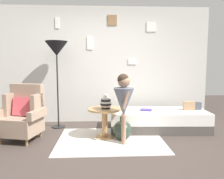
% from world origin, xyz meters
% --- Properties ---
extents(ground_plane, '(12.00, 12.00, 0.00)m').
position_xyz_m(ground_plane, '(0.00, 0.00, 0.00)').
color(ground_plane, '#423833').
extents(gallery_wall, '(4.80, 0.12, 2.60)m').
position_xyz_m(gallery_wall, '(0.00, 1.95, 1.30)').
color(gallery_wall, beige).
rests_on(gallery_wall, ground).
extents(rug, '(1.81, 1.39, 0.01)m').
position_xyz_m(rug, '(0.11, 0.59, 0.01)').
color(rug, silver).
rests_on(rug, ground).
extents(armchair, '(0.85, 0.72, 0.97)m').
position_xyz_m(armchair, '(-1.42, 0.73, 0.44)').
color(armchair, olive).
rests_on(armchair, ground).
extents(daybed, '(1.93, 0.89, 0.40)m').
position_xyz_m(daybed, '(1.09, 1.16, 0.20)').
color(daybed, '#4C4742').
rests_on(daybed, ground).
extents(pillow_head, '(0.20, 0.14, 0.15)m').
position_xyz_m(pillow_head, '(1.86, 1.19, 0.48)').
color(pillow_head, '#474C56').
rests_on(pillow_head, daybed).
extents(pillow_mid, '(0.23, 0.15, 0.18)m').
position_xyz_m(pillow_mid, '(1.71, 1.16, 0.49)').
color(pillow_mid, tan).
rests_on(pillow_mid, daybed).
extents(side_table, '(0.60, 0.60, 0.54)m').
position_xyz_m(side_table, '(0.01, 0.74, 0.39)').
color(side_table, tan).
rests_on(side_table, ground).
extents(vase_striped, '(0.20, 0.20, 0.26)m').
position_xyz_m(vase_striped, '(0.03, 0.70, 0.64)').
color(vase_striped, black).
rests_on(vase_striped, side_table).
extents(floor_lamp, '(0.45, 0.45, 1.78)m').
position_xyz_m(floor_lamp, '(-0.95, 1.45, 1.58)').
color(floor_lamp, black).
rests_on(floor_lamp, ground).
extents(person_child, '(0.34, 0.34, 1.17)m').
position_xyz_m(person_child, '(0.31, 0.42, 0.75)').
color(person_child, '#A37A60').
rests_on(person_child, ground).
extents(book_on_daybed, '(0.26, 0.22, 0.03)m').
position_xyz_m(book_on_daybed, '(0.84, 1.15, 0.42)').
color(book_on_daybed, '#4E3D96').
rests_on(book_on_daybed, daybed).
extents(demijohn_near, '(0.33, 0.33, 0.42)m').
position_xyz_m(demijohn_near, '(0.32, 0.63, 0.17)').
color(demijohn_near, '#2D3D33').
rests_on(demijohn_near, ground).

